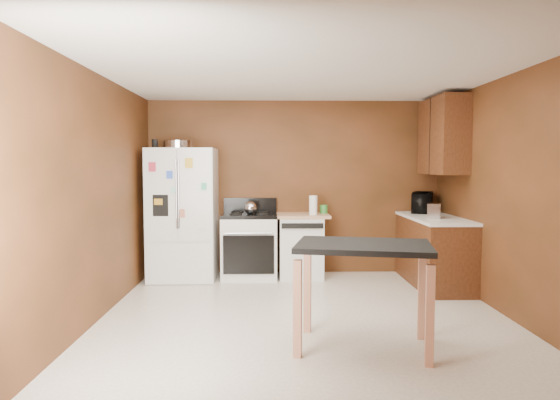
{
  "coord_description": "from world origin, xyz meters",
  "views": [
    {
      "loc": [
        -0.37,
        -4.99,
        1.57
      ],
      "look_at": [
        -0.24,
        0.85,
        1.16
      ],
      "focal_mm": 32.0,
      "sensor_mm": 36.0,
      "label": 1
    }
  ],
  "objects_px": {
    "island": "(363,261)",
    "toaster": "(434,211)",
    "paper_towel": "(313,205)",
    "microwave": "(422,203)",
    "refrigerator": "(183,214)",
    "roasting_pan": "(178,145)",
    "green_canister": "(324,209)",
    "dishwasher": "(301,245)",
    "pen_cup": "(155,144)",
    "gas_range": "(250,245)",
    "kettle": "(250,208)"
  },
  "relations": [
    {
      "from": "kettle",
      "to": "refrigerator",
      "type": "xyz_separation_m",
      "value": [
        -0.93,
        0.04,
        -0.09
      ]
    },
    {
      "from": "dishwasher",
      "to": "paper_towel",
      "type": "bearing_deg",
      "value": -30.9
    },
    {
      "from": "kettle",
      "to": "island",
      "type": "xyz_separation_m",
      "value": [
        1.06,
        -2.62,
        -0.23
      ]
    },
    {
      "from": "paper_towel",
      "to": "toaster",
      "type": "relative_size",
      "value": 1.02
    },
    {
      "from": "green_canister",
      "to": "refrigerator",
      "type": "bearing_deg",
      "value": -175.06
    },
    {
      "from": "pen_cup",
      "to": "toaster",
      "type": "distance_m",
      "value": 3.78
    },
    {
      "from": "microwave",
      "to": "gas_range",
      "type": "bearing_deg",
      "value": 113.55
    },
    {
      "from": "pen_cup",
      "to": "green_canister",
      "type": "height_order",
      "value": "pen_cup"
    },
    {
      "from": "dishwasher",
      "to": "pen_cup",
      "type": "bearing_deg",
      "value": -175.7
    },
    {
      "from": "paper_towel",
      "to": "dishwasher",
      "type": "relative_size",
      "value": 0.3
    },
    {
      "from": "kettle",
      "to": "island",
      "type": "distance_m",
      "value": 2.83
    },
    {
      "from": "microwave",
      "to": "gas_range",
      "type": "height_order",
      "value": "microwave"
    },
    {
      "from": "green_canister",
      "to": "refrigerator",
      "type": "height_order",
      "value": "refrigerator"
    },
    {
      "from": "refrigerator",
      "to": "island",
      "type": "relative_size",
      "value": 1.44
    },
    {
      "from": "green_canister",
      "to": "island",
      "type": "distance_m",
      "value": 2.84
    },
    {
      "from": "kettle",
      "to": "microwave",
      "type": "distance_m",
      "value": 2.43
    },
    {
      "from": "island",
      "to": "refrigerator",
      "type": "bearing_deg",
      "value": 126.74
    },
    {
      "from": "pen_cup",
      "to": "green_canister",
      "type": "relative_size",
      "value": 1.0
    },
    {
      "from": "green_canister",
      "to": "dishwasher",
      "type": "distance_m",
      "value": 0.6
    },
    {
      "from": "microwave",
      "to": "dishwasher",
      "type": "xyz_separation_m",
      "value": [
        -1.72,
        -0.05,
        -0.58
      ]
    },
    {
      "from": "pen_cup",
      "to": "dishwasher",
      "type": "relative_size",
      "value": 0.13
    },
    {
      "from": "paper_towel",
      "to": "green_canister",
      "type": "distance_m",
      "value": 0.26
    },
    {
      "from": "toaster",
      "to": "microwave",
      "type": "relative_size",
      "value": 0.54
    },
    {
      "from": "roasting_pan",
      "to": "island",
      "type": "distance_m",
      "value": 3.57
    },
    {
      "from": "roasting_pan",
      "to": "paper_towel",
      "type": "height_order",
      "value": "roasting_pan"
    },
    {
      "from": "pen_cup",
      "to": "green_canister",
      "type": "distance_m",
      "value": 2.5
    },
    {
      "from": "toaster",
      "to": "dishwasher",
      "type": "distance_m",
      "value": 1.87
    },
    {
      "from": "refrigerator",
      "to": "gas_range",
      "type": "relative_size",
      "value": 1.64
    },
    {
      "from": "paper_towel",
      "to": "microwave",
      "type": "height_order",
      "value": "microwave"
    },
    {
      "from": "roasting_pan",
      "to": "toaster",
      "type": "distance_m",
      "value": 3.52
    },
    {
      "from": "island",
      "to": "toaster",
      "type": "bearing_deg",
      "value": 58.02
    },
    {
      "from": "refrigerator",
      "to": "roasting_pan",
      "type": "bearing_deg",
      "value": 142.86
    },
    {
      "from": "microwave",
      "to": "gas_range",
      "type": "relative_size",
      "value": 0.43
    },
    {
      "from": "roasting_pan",
      "to": "green_canister",
      "type": "bearing_deg",
      "value": 3.39
    },
    {
      "from": "roasting_pan",
      "to": "pen_cup",
      "type": "distance_m",
      "value": 0.31
    },
    {
      "from": "pen_cup",
      "to": "island",
      "type": "height_order",
      "value": "pen_cup"
    },
    {
      "from": "roasting_pan",
      "to": "toaster",
      "type": "xyz_separation_m",
      "value": [
        3.35,
        -0.64,
        -0.86
      ]
    },
    {
      "from": "roasting_pan",
      "to": "green_canister",
      "type": "height_order",
      "value": "roasting_pan"
    },
    {
      "from": "paper_towel",
      "to": "green_canister",
      "type": "xyz_separation_m",
      "value": [
        0.16,
        0.18,
        -0.07
      ]
    },
    {
      "from": "roasting_pan",
      "to": "pen_cup",
      "type": "height_order",
      "value": "pen_cup"
    },
    {
      "from": "toaster",
      "to": "gas_range",
      "type": "relative_size",
      "value": 0.23
    },
    {
      "from": "microwave",
      "to": "gas_range",
      "type": "distance_m",
      "value": 2.51
    },
    {
      "from": "refrigerator",
      "to": "dishwasher",
      "type": "distance_m",
      "value": 1.69
    },
    {
      "from": "paper_towel",
      "to": "dishwasher",
      "type": "distance_m",
      "value": 0.6
    },
    {
      "from": "green_canister",
      "to": "microwave",
      "type": "xyz_separation_m",
      "value": [
        1.4,
        -0.04,
        0.08
      ]
    },
    {
      "from": "microwave",
      "to": "refrigerator",
      "type": "height_order",
      "value": "refrigerator"
    },
    {
      "from": "kettle",
      "to": "toaster",
      "type": "height_order",
      "value": "toaster"
    },
    {
      "from": "gas_range",
      "to": "green_canister",
      "type": "bearing_deg",
      "value": 5.91
    },
    {
      "from": "roasting_pan",
      "to": "toaster",
      "type": "relative_size",
      "value": 1.66
    },
    {
      "from": "pen_cup",
      "to": "paper_towel",
      "type": "xyz_separation_m",
      "value": [
        2.15,
        0.05,
        -0.84
      ]
    }
  ]
}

